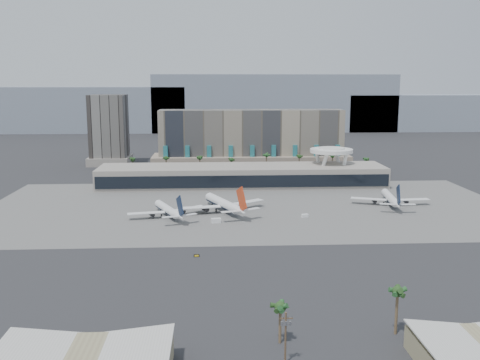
{
  "coord_description": "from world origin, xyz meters",
  "views": [
    {
      "loc": [
        -17.75,
        -204.83,
        61.72
      ],
      "look_at": [
        -4.95,
        40.0,
        16.38
      ],
      "focal_mm": 40.0,
      "sensor_mm": 36.0,
      "label": 1
    }
  ],
  "objects_px": {
    "utility_pole": "(286,333)",
    "taxiway_sign": "(197,256)",
    "airliner_centre": "(224,204)",
    "service_vehicle_a": "(216,221)",
    "service_vehicle_b": "(305,216)",
    "airliner_right": "(391,198)",
    "airliner_left": "(168,210)"
  },
  "relations": [
    {
      "from": "service_vehicle_a",
      "to": "taxiway_sign",
      "type": "relative_size",
      "value": 2.06
    },
    {
      "from": "service_vehicle_b",
      "to": "taxiway_sign",
      "type": "distance_m",
      "value": 72.3
    },
    {
      "from": "airliner_left",
      "to": "airliner_right",
      "type": "relative_size",
      "value": 0.89
    },
    {
      "from": "airliner_right",
      "to": "taxiway_sign",
      "type": "xyz_separation_m",
      "value": [
        -95.78,
        -76.03,
        -3.1
      ]
    },
    {
      "from": "airliner_left",
      "to": "service_vehicle_a",
      "type": "xyz_separation_m",
      "value": [
        22.04,
        -11.88,
        -2.34
      ]
    },
    {
      "from": "utility_pole",
      "to": "airliner_right",
      "type": "bearing_deg",
      "value": 63.79
    },
    {
      "from": "airliner_left",
      "to": "airliner_centre",
      "type": "relative_size",
      "value": 0.84
    },
    {
      "from": "airliner_centre",
      "to": "service_vehicle_b",
      "type": "xyz_separation_m",
      "value": [
        37.16,
        -12.47,
        -3.26
      ]
    },
    {
      "from": "airliner_left",
      "to": "service_vehicle_a",
      "type": "distance_m",
      "value": 25.15
    },
    {
      "from": "service_vehicle_b",
      "to": "airliner_centre",
      "type": "bearing_deg",
      "value": 145.79
    },
    {
      "from": "airliner_left",
      "to": "airliner_right",
      "type": "bearing_deg",
      "value": -14.19
    },
    {
      "from": "airliner_left",
      "to": "airliner_centre",
      "type": "xyz_separation_m",
      "value": [
        25.85,
        8.15,
        0.65
      ]
    },
    {
      "from": "airliner_right",
      "to": "service_vehicle_a",
      "type": "xyz_separation_m",
      "value": [
        -88.47,
        -29.76,
        -2.53
      ]
    },
    {
      "from": "airliner_left",
      "to": "airliner_centre",
      "type": "bearing_deg",
      "value": -5.88
    },
    {
      "from": "service_vehicle_b",
      "to": "taxiway_sign",
      "type": "bearing_deg",
      "value": -147.54
    },
    {
      "from": "airliner_centre",
      "to": "service_vehicle_a",
      "type": "distance_m",
      "value": 20.6
    },
    {
      "from": "utility_pole",
      "to": "airliner_right",
      "type": "height_order",
      "value": "airliner_right"
    },
    {
      "from": "service_vehicle_a",
      "to": "taxiway_sign",
      "type": "height_order",
      "value": "service_vehicle_a"
    },
    {
      "from": "airliner_left",
      "to": "taxiway_sign",
      "type": "relative_size",
      "value": 17.74
    },
    {
      "from": "airliner_right",
      "to": "service_vehicle_b",
      "type": "bearing_deg",
      "value": -147.54
    },
    {
      "from": "utility_pole",
      "to": "taxiway_sign",
      "type": "bearing_deg",
      "value": 106.26
    },
    {
      "from": "utility_pole",
      "to": "airliner_left",
      "type": "bearing_deg",
      "value": 105.37
    },
    {
      "from": "taxiway_sign",
      "to": "service_vehicle_a",
      "type": "bearing_deg",
      "value": 77.72
    },
    {
      "from": "utility_pole",
      "to": "airliner_right",
      "type": "relative_size",
      "value": 0.29
    },
    {
      "from": "airliner_centre",
      "to": "service_vehicle_a",
      "type": "bearing_deg",
      "value": -124.06
    },
    {
      "from": "service_vehicle_a",
      "to": "service_vehicle_b",
      "type": "relative_size",
      "value": 1.4
    },
    {
      "from": "airliner_centre",
      "to": "airliner_right",
      "type": "relative_size",
      "value": 1.07
    },
    {
      "from": "airliner_right",
      "to": "taxiway_sign",
      "type": "bearing_deg",
      "value": -134.15
    },
    {
      "from": "service_vehicle_a",
      "to": "service_vehicle_b",
      "type": "bearing_deg",
      "value": 1.46
    },
    {
      "from": "utility_pole",
      "to": "service_vehicle_a",
      "type": "bearing_deg",
      "value": 96.8
    },
    {
      "from": "service_vehicle_a",
      "to": "airliner_left",
      "type": "bearing_deg",
      "value": 142.69
    },
    {
      "from": "service_vehicle_a",
      "to": "utility_pole",
      "type": "bearing_deg",
      "value": -92.19
    }
  ]
}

